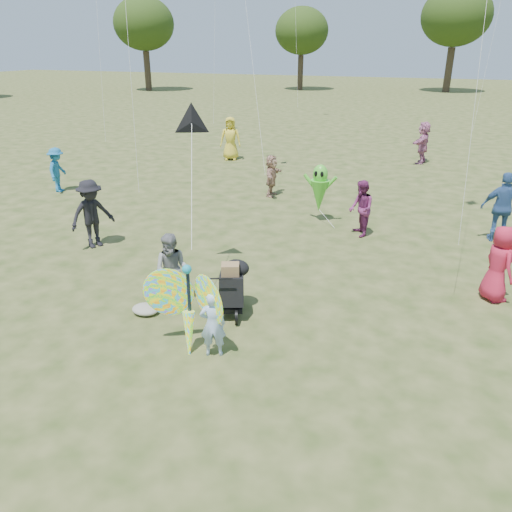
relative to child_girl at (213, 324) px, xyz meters
The scene contains 17 objects.
ground 0.76m from the child_girl, 57.77° to the left, with size 160.00×160.00×0.00m, color #51592B.
child_girl is the anchor object (origin of this frame).
adult_man 2.03m from the child_girl, 138.59° to the left, with size 0.75×0.58×1.54m, color gray.
grey_bag 2.12m from the child_girl, 156.66° to the left, with size 0.55×0.45×0.18m, color gray.
crowd_a 6.06m from the child_girl, 40.62° to the left, with size 0.79×0.51×1.61m, color #B91D39.
crowd_b 6.12m from the child_girl, 146.01° to the left, with size 1.16×0.67×1.80m, color black.
crowd_c 9.10m from the child_girl, 57.47° to the left, with size 1.11×0.46×1.89m, color #33568D.
crowd_d 9.88m from the child_girl, 103.50° to the left, with size 1.33×0.42×1.44m, color tan.
crowd_e 6.86m from the child_girl, 79.08° to the left, with size 0.76×0.59×1.56m, color #712558.
crowd_g 15.79m from the child_girl, 112.49° to the left, with size 0.94×0.61×1.93m, color gold.
crowd_i 12.18m from the child_girl, 142.56° to the left, with size 1.02×0.59×1.58m, color #1B6295.
crowd_j 17.11m from the child_girl, 82.46° to the left, with size 1.69×0.54×1.83m, color #B4678F.
jogging_stroller 1.50m from the child_girl, 100.45° to the left, with size 0.75×1.14×1.09m.
butterfly_kite 0.51m from the child_girl, behind, with size 1.74×0.75×1.79m.
delta_kite_rig 4.51m from the child_girl, 121.10° to the left, with size 1.16×1.91×2.60m.
alien_kite 7.48m from the child_girl, 90.51° to the left, with size 1.12×0.69×1.74m.
tree_line 45.99m from the child_girl, 85.06° to the left, with size 91.78×33.60×10.79m.
Camera 1 is at (3.02, -6.94, 4.95)m, focal length 35.00 mm.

